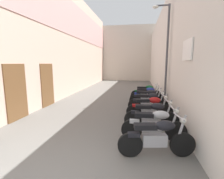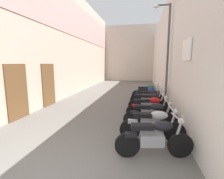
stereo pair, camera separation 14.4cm
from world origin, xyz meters
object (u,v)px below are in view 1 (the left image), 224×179
motorcycle_fifth (149,102)px  street_lamp (165,50)px  motorcycle_third (152,114)px  motorcycle_second (154,124)px  motorcycle_seventh (147,95)px  motorcycle_sixth (148,97)px  motorcycle_eighth (146,92)px  motorcycle_fourth (150,107)px  motorcycle_nearest (157,137)px

motorcycle_fifth → street_lamp: size_ratio=0.38×
motorcycle_third → motorcycle_second: bearing=-90.0°
motorcycle_seventh → motorcycle_sixth: bearing=-90.0°
motorcycle_third → motorcycle_sixth: same height
motorcycle_second → motorcycle_eighth: same height
motorcycle_fourth → street_lamp: size_ratio=0.38×
motorcycle_third → motorcycle_eighth: (-0.00, 4.47, 0.00)m
motorcycle_third → motorcycle_sixth: 2.81m
motorcycle_fourth → motorcycle_seventh: bearing=90.0°
motorcycle_seventh → motorcycle_eighth: size_ratio=1.00×
motorcycle_second → street_lamp: size_ratio=0.38×
motorcycle_third → motorcycle_fourth: size_ratio=1.00×
motorcycle_fifth → motorcycle_eighth: bearing=90.0°
motorcycle_nearest → motorcycle_eighth: (0.00, 6.21, 0.00)m
motorcycle_nearest → street_lamp: street_lamp is taller
motorcycle_sixth → motorcycle_seventh: same height
motorcycle_fourth → street_lamp: 2.88m
motorcycle_nearest → motorcycle_third: 1.74m
motorcycle_fifth → motorcycle_sixth: bearing=90.0°
motorcycle_nearest → motorcycle_third: (0.00, 1.74, 0.00)m
motorcycle_nearest → motorcycle_fifth: bearing=90.0°
motorcycle_nearest → street_lamp: 4.89m
motorcycle_nearest → motorcycle_seventh: (0.00, 5.33, 0.00)m
motorcycle_nearest → motorcycle_sixth: bearing=90.0°
motorcycle_nearest → motorcycle_seventh: same height
motorcycle_nearest → motorcycle_fifth: 3.61m
motorcycle_second → motorcycle_fourth: 1.86m
motorcycle_second → motorcycle_fifth: same height
street_lamp → motorcycle_fourth: bearing=-114.1°
street_lamp → motorcycle_second: bearing=-101.6°
motorcycle_fifth → motorcycle_seventh: same height
motorcycle_third → street_lamp: size_ratio=0.38×
motorcycle_eighth → motorcycle_fifth: bearing=-90.0°
motorcycle_fourth → motorcycle_eighth: same height
motorcycle_fourth → motorcycle_eighth: size_ratio=1.00×
motorcycle_seventh → street_lamp: bearing=-56.7°
motorcycle_sixth → motorcycle_nearest: bearing=-90.0°
motorcycle_fifth → motorcycle_nearest: bearing=-90.0°
motorcycle_nearest → motorcycle_fourth: 2.69m
motorcycle_nearest → motorcycle_second: bearing=90.0°
motorcycle_seventh → motorcycle_third: bearing=-90.0°
motorcycle_third → street_lamp: 3.49m
motorcycle_fifth → motorcycle_seventh: bearing=90.0°
motorcycle_second → motorcycle_fourth: size_ratio=1.00×
motorcycle_fourth → street_lamp: street_lamp is taller
motorcycle_nearest → motorcycle_seventh: size_ratio=0.99×
motorcycle_third → motorcycle_fifth: bearing=90.0°
motorcycle_second → motorcycle_eighth: size_ratio=1.00×
motorcycle_second → motorcycle_third: 0.91m
motorcycle_third → motorcycle_seventh: same height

